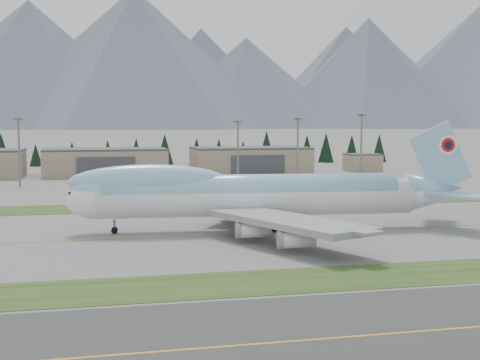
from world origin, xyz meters
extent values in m
plane|color=slate|center=(0.00, 0.00, 0.00)|extent=(7000.00, 7000.00, 0.00)
cube|color=#294217|center=(0.00, -38.00, 0.00)|extent=(400.00, 14.00, 0.08)
cube|color=#294217|center=(0.00, 45.00, 0.00)|extent=(400.00, 18.00, 0.08)
cube|color=#323232|center=(0.00, -62.00, 0.00)|extent=(400.00, 32.00, 0.04)
cube|color=orange|center=(0.00, 0.00, 0.00)|extent=(400.00, 0.40, 0.02)
cube|color=orange|center=(0.00, -62.00, 0.00)|extent=(400.00, 0.40, 0.02)
cylinder|color=white|center=(10.03, 3.85, 6.44)|extent=(62.62, 13.00, 7.22)
cylinder|color=#90C9EC|center=(8.93, 3.96, 7.78)|extent=(58.14, 12.03, 6.67)
ellipsoid|color=white|center=(-20.94, 6.76, 6.44)|extent=(12.18, 8.27, 7.22)
ellipsoid|color=#90C9EC|center=(-20.94, 6.76, 7.78)|extent=(10.20, 7.00, 6.12)
ellipsoid|color=#90C9EC|center=(-10.99, 5.83, 9.89)|extent=(31.10, 8.97, 6.67)
cube|color=#0C1433|center=(-24.81, 7.12, 7.89)|extent=(2.64, 3.10, 1.44)
cone|color=white|center=(46.54, 0.43, 6.44)|extent=(13.94, 8.29, 7.08)
cone|color=#90C9EC|center=(46.54, 0.43, 7.78)|extent=(12.77, 7.56, 6.44)
cube|color=#90C9EC|center=(47.64, 0.33, 14.00)|extent=(13.46, 1.92, 15.34)
cylinder|color=white|center=(49.01, 0.65, 16.67)|extent=(4.00, 0.59, 4.00)
cylinder|color=red|center=(49.02, 0.76, 16.67)|extent=(2.90, 0.49, 2.89)
cylinder|color=#0C1433|center=(49.03, 0.87, 16.67)|extent=(1.68, 0.38, 1.67)
cube|color=#90C9EC|center=(49.37, 6.86, 7.11)|extent=(11.93, 13.92, 0.51)
cube|color=#90C9EC|center=(48.13, -6.41, 7.11)|extent=(10.39, 13.75, 0.51)
cube|color=#919398|center=(13.96, 21.90, 4.44)|extent=(27.14, 33.64, 1.11)
cube|color=#919398|center=(10.53, -14.61, 4.44)|extent=(22.57, 34.83, 1.11)
cylinder|color=white|center=(8.45, 17.95, 2.33)|extent=(6.01, 3.30, 2.78)
cylinder|color=white|center=(14.84, 27.73, 2.33)|extent=(6.01, 3.30, 2.78)
cylinder|color=white|center=(5.86, -9.70, 2.33)|extent=(6.01, 3.30, 2.78)
cylinder|color=white|center=(10.32, -20.50, 2.33)|extent=(6.01, 3.30, 2.78)
cylinder|color=slate|center=(-17.62, 6.45, 1.33)|extent=(0.53, 0.53, 2.67)
cylinder|color=slate|center=(8.68, 7.33, 1.44)|extent=(0.68, 0.68, 2.89)
cylinder|color=slate|center=(8.06, 0.69, 1.44)|extent=(0.68, 0.68, 2.89)
cylinder|color=slate|center=(14.21, 6.81, 1.44)|extent=(0.68, 0.68, 2.89)
cylinder|color=slate|center=(13.59, 0.17, 1.44)|extent=(0.68, 0.68, 2.89)
cylinder|color=black|center=(-17.66, 6.01, 0.61)|extent=(1.25, 0.50, 1.22)
cylinder|color=black|center=(-17.58, 6.89, 0.61)|extent=(1.25, 0.50, 1.22)
cylinder|color=black|center=(8.68, 7.33, 0.67)|extent=(1.38, 0.68, 1.33)
cylinder|color=black|center=(8.06, 0.69, 0.67)|extent=(1.38, 0.68, 1.33)
cylinder|color=black|center=(14.21, 6.81, 0.67)|extent=(1.38, 0.68, 1.33)
cylinder|color=black|center=(13.59, 0.17, 0.67)|extent=(1.38, 0.68, 1.33)
cube|color=gray|center=(-15.00, 150.00, 5.00)|extent=(48.00, 26.00, 10.00)
cube|color=#3B3D40|center=(-15.00, 150.00, 10.40)|extent=(48.00, 26.00, 0.80)
cube|color=#3B3D40|center=(-15.00, 136.70, 4.00)|extent=(22.08, 0.60, 8.00)
cube|color=gray|center=(45.00, 150.00, 5.00)|extent=(48.00, 26.00, 10.00)
cube|color=#3B3D40|center=(45.00, 150.00, 10.40)|extent=(48.00, 26.00, 0.80)
cube|color=#3B3D40|center=(45.00, 136.70, 4.00)|extent=(22.08, 0.60, 8.00)
cube|color=gray|center=(95.00, 148.00, 3.50)|extent=(14.00, 12.00, 7.00)
cube|color=#3B3D40|center=(95.00, 148.00, 7.30)|extent=(14.00, 12.00, 0.60)
cylinder|color=slate|center=(-44.07, 109.43, 10.94)|extent=(0.70, 0.70, 21.89)
cube|color=slate|center=(-44.07, 109.43, 22.29)|extent=(3.20, 3.20, 0.80)
cylinder|color=slate|center=(29.68, 106.41, 10.48)|extent=(0.70, 0.70, 20.96)
cube|color=slate|center=(29.68, 106.41, 21.36)|extent=(3.20, 3.20, 0.80)
cylinder|color=slate|center=(53.73, 112.55, 11.03)|extent=(0.70, 0.70, 22.06)
cube|color=slate|center=(53.73, 112.55, 22.46)|extent=(3.20, 3.20, 0.80)
cylinder|color=slate|center=(77.11, 108.41, 11.72)|extent=(0.70, 0.70, 23.44)
cube|color=slate|center=(77.11, 108.41, 23.84)|extent=(3.20, 3.20, 0.80)
imported|color=white|center=(-19.59, 133.70, 0.00)|extent=(1.37, 3.10, 1.04)
imported|color=gold|center=(16.15, 123.30, 0.00)|extent=(3.48, 2.50, 1.09)
imported|color=#B3B1B6|center=(60.30, 123.26, 0.00)|extent=(1.72, 3.83, 1.09)
cone|color=black|center=(-61.47, 211.67, 8.14)|extent=(9.12, 9.12, 16.28)
cone|color=black|center=(-45.93, 213.50, 5.51)|extent=(6.17, 6.17, 11.03)
cone|color=black|center=(-28.83, 212.79, 5.97)|extent=(6.68, 6.68, 11.93)
cone|color=black|center=(-11.70, 213.75, 6.27)|extent=(7.02, 7.02, 12.53)
cone|color=black|center=(2.22, 213.49, 6.74)|extent=(7.54, 7.54, 13.47)
cone|color=black|center=(15.93, 208.88, 7.82)|extent=(8.76, 8.76, 15.65)
cone|color=black|center=(32.48, 211.93, 6.70)|extent=(7.50, 7.50, 13.39)
cone|color=black|center=(44.24, 213.33, 6.54)|extent=(7.32, 7.32, 13.07)
cone|color=black|center=(56.13, 209.43, 5.95)|extent=(6.66, 6.66, 11.90)
cone|color=black|center=(70.09, 215.09, 8.40)|extent=(9.40, 9.40, 16.79)
cone|color=black|center=(92.13, 214.37, 7.36)|extent=(8.24, 8.24, 14.72)
cone|color=black|center=(101.75, 211.51, 7.90)|extent=(8.85, 8.85, 15.80)
cone|color=black|center=(117.10, 213.39, 7.42)|extent=(8.31, 8.31, 14.85)
cone|color=black|center=(131.02, 209.07, 7.49)|extent=(8.38, 8.38, 14.97)
cone|color=#47515F|center=(-200.00, 2297.76, 218.01)|extent=(1004.46, 1004.46, 436.02)
cone|color=white|center=(-200.00, 2297.76, 348.81)|extent=(381.69, 381.69, 174.41)
cone|color=#47515F|center=(150.00, 2204.51, 237.26)|extent=(1045.25, 1045.25, 474.51)
cone|color=white|center=(150.00, 2204.51, 379.61)|extent=(397.19, 397.19, 189.80)
cone|color=#47515F|center=(550.00, 2239.73, 161.88)|extent=(768.13, 768.13, 323.76)
cone|color=white|center=(550.00, 2239.73, 259.00)|extent=(291.89, 291.89, 129.50)
cone|color=#47515F|center=(1000.00, 2189.11, 200.51)|extent=(845.57, 845.57, 401.02)
cone|color=white|center=(1000.00, 2189.11, 320.81)|extent=(321.32, 321.32, 160.41)
cone|color=#47515F|center=(-200.00, 2900.00, 252.26)|extent=(1009.03, 1009.03, 504.51)
cone|color=white|center=(-200.00, 2900.00, 393.52)|extent=(403.61, 403.61, 221.99)
cone|color=#47515F|center=(500.00, 2900.00, 222.20)|extent=(888.81, 888.81, 444.40)
cone|color=white|center=(500.00, 2900.00, 346.64)|extent=(355.52, 355.52, 195.54)
cone|color=#47515F|center=(1200.00, 2900.00, 236.71)|extent=(946.85, 946.85, 473.42)
cone|color=white|center=(1200.00, 2900.00, 369.27)|extent=(378.74, 378.74, 208.31)
cone|color=#47515F|center=(1900.00, 2900.00, 264.22)|extent=(1056.87, 1056.87, 528.43)
cone|color=white|center=(1900.00, 2900.00, 412.18)|extent=(422.75, 422.75, 232.51)
camera|label=1|loc=(-22.93, -122.48, 21.30)|focal=50.00mm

